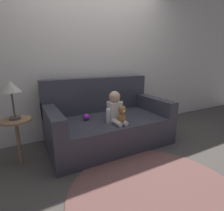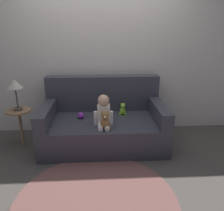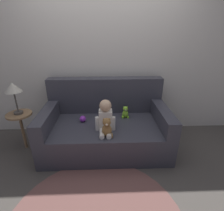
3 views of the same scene
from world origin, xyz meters
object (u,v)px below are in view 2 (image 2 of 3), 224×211
(teddy_bear_brown, at_px, (105,121))
(toy_ball, at_px, (81,115))
(couch, at_px, (104,123))
(plush_toy_side, at_px, (123,109))
(side_table, at_px, (16,97))
(person_baby, at_px, (103,112))

(teddy_bear_brown, bearing_deg, toy_ball, 131.22)
(couch, xyz_separation_m, toy_ball, (-0.33, -0.02, 0.14))
(plush_toy_side, xyz_separation_m, side_table, (-1.50, -0.14, 0.27))
(couch, height_order, side_table, side_table)
(side_table, bearing_deg, toy_ball, 2.03)
(couch, distance_m, teddy_bear_brown, 0.47)
(toy_ball, distance_m, side_table, 0.93)
(teddy_bear_brown, height_order, toy_ball, teddy_bear_brown)
(couch, distance_m, side_table, 1.28)
(toy_ball, bearing_deg, teddy_bear_brown, -48.78)
(plush_toy_side, distance_m, side_table, 1.53)
(person_baby, height_order, teddy_bear_brown, person_baby)
(person_baby, bearing_deg, side_table, 170.04)
(toy_ball, height_order, side_table, side_table)
(person_baby, relative_size, toy_ball, 4.65)
(person_baby, bearing_deg, plush_toy_side, 48.91)
(plush_toy_side, height_order, side_table, side_table)
(teddy_bear_brown, distance_m, side_table, 1.29)
(toy_ball, bearing_deg, person_baby, -36.47)
(plush_toy_side, distance_m, toy_ball, 0.64)
(plush_toy_side, xyz_separation_m, toy_ball, (-0.63, -0.10, -0.04))
(teddy_bear_brown, xyz_separation_m, side_table, (-1.22, 0.36, 0.24))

